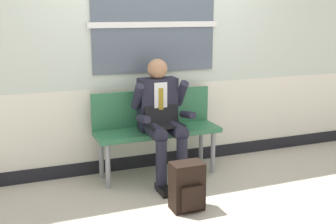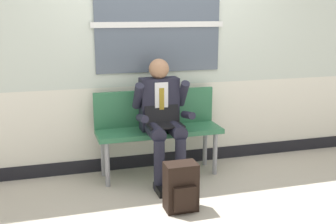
% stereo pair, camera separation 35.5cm
% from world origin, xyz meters
% --- Properties ---
extents(ground_plane, '(18.00, 18.00, 0.00)m').
position_xyz_m(ground_plane, '(0.00, 0.00, 0.00)').
color(ground_plane, '#B2A899').
extents(station_wall, '(6.19, 0.16, 2.89)m').
position_xyz_m(station_wall, '(0.00, 0.67, 1.43)').
color(station_wall, beige).
rests_on(station_wall, ground).
extents(bench_with_person, '(1.33, 0.42, 0.91)m').
position_xyz_m(bench_with_person, '(-0.08, 0.39, 0.56)').
color(bench_with_person, '#2D6B47').
rests_on(bench_with_person, ground).
extents(person_seated, '(0.57, 0.70, 1.27)m').
position_xyz_m(person_seated, '(-0.08, 0.19, 0.69)').
color(person_seated, '#1E1E2D').
rests_on(person_seated, ground).
extents(backpack, '(0.29, 0.23, 0.44)m').
position_xyz_m(backpack, '(-0.11, -0.54, 0.22)').
color(backpack, black).
rests_on(backpack, ground).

